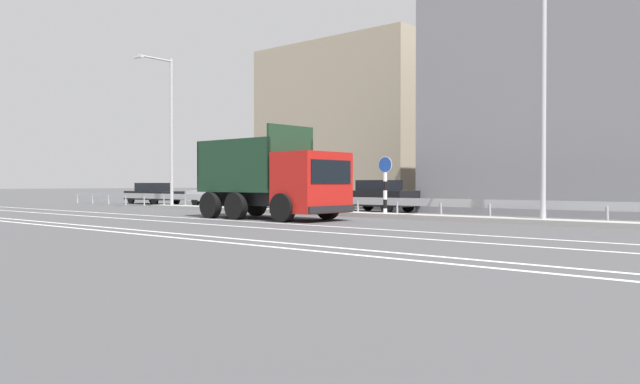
# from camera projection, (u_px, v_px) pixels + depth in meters

# --- Properties ---
(ground_plane) EXTENTS (320.00, 320.00, 0.00)m
(ground_plane) POSITION_uv_depth(u_px,v_px,m) (325.00, 219.00, 24.47)
(ground_plane) COLOR #424244
(lane_strip_0) EXTENTS (53.34, 0.16, 0.01)m
(lane_strip_0) POSITION_uv_depth(u_px,v_px,m) (236.00, 221.00, 23.17)
(lane_strip_0) COLOR silver
(lane_strip_0) RESTS_ON ground_plane
(lane_strip_1) EXTENTS (53.34, 0.16, 0.01)m
(lane_strip_1) POSITION_uv_depth(u_px,v_px,m) (193.00, 223.00, 21.70)
(lane_strip_1) COLOR silver
(lane_strip_1) RESTS_ON ground_plane
(lane_strip_2) EXTENTS (53.34, 0.16, 0.01)m
(lane_strip_2) POSITION_uv_depth(u_px,v_px,m) (113.00, 228.00, 19.41)
(lane_strip_2) COLOR silver
(lane_strip_2) RESTS_ON ground_plane
(lane_strip_3) EXTENTS (53.34, 0.16, 0.01)m
(lane_strip_3) POSITION_uv_depth(u_px,v_px,m) (89.00, 229.00, 18.80)
(lane_strip_3) COLOR silver
(lane_strip_3) RESTS_ON ground_plane
(median_island) EXTENTS (29.34, 1.10, 0.18)m
(median_island) POSITION_uv_depth(u_px,v_px,m) (361.00, 214.00, 26.22)
(median_island) COLOR gray
(median_island) RESTS_ON ground_plane
(median_guardrail) EXTENTS (53.34, 0.09, 0.78)m
(median_guardrail) POSITION_uv_depth(u_px,v_px,m) (377.00, 202.00, 27.08)
(median_guardrail) COLOR #9EA0A5
(median_guardrail) RESTS_ON ground_plane
(dump_truck) EXTENTS (6.36, 2.84, 3.61)m
(dump_truck) POSITION_uv_depth(u_px,v_px,m) (285.00, 186.00, 23.96)
(dump_truck) COLOR red
(dump_truck) RESTS_ON ground_plane
(median_road_sign) EXTENTS (0.67, 0.16, 2.49)m
(median_road_sign) POSITION_uv_depth(u_px,v_px,m) (385.00, 186.00, 25.39)
(median_road_sign) COLOR white
(median_road_sign) RESTS_ON ground_plane
(street_lamp_0) EXTENTS (0.71, 2.41, 8.45)m
(street_lamp_0) POSITION_uv_depth(u_px,v_px,m) (169.00, 124.00, 35.11)
(street_lamp_0) COLOR #ADADB2
(street_lamp_0) RESTS_ON ground_plane
(street_lamp_1) EXTENTS (0.71, 2.41, 9.20)m
(street_lamp_1) POSITION_uv_depth(u_px,v_px,m) (541.00, 73.00, 21.04)
(street_lamp_1) COLOR #ADADB2
(street_lamp_1) RESTS_ON ground_plane
(parked_car_0) EXTENTS (4.76, 1.96, 1.44)m
(parked_car_0) POSITION_uv_depth(u_px,v_px,m) (153.00, 193.00, 42.41)
(parked_car_0) COLOR black
(parked_car_0) RESTS_ON ground_plane
(parked_car_1) EXTENTS (4.62, 1.94, 1.41)m
(parked_car_1) POSITION_uv_depth(u_px,v_px,m) (221.00, 194.00, 38.67)
(parked_car_1) COLOR silver
(parked_car_1) RESTS_ON ground_plane
(parked_car_2) EXTENTS (4.68, 2.08, 1.24)m
(parked_car_2) POSITION_uv_depth(u_px,v_px,m) (285.00, 197.00, 34.17)
(parked_car_2) COLOR #A3A3A8
(parked_car_2) RESTS_ON ground_plane
(parked_car_3) EXTENTS (4.04, 2.00, 1.56)m
(parked_car_3) POSITION_uv_depth(u_px,v_px,m) (377.00, 196.00, 30.52)
(parked_car_3) COLOR black
(parked_car_3) RESTS_ON ground_plane
(background_building_0) EXTENTS (13.18, 8.81, 11.30)m
(background_building_0) POSITION_uv_depth(u_px,v_px,m) (359.00, 126.00, 45.78)
(background_building_0) COLOR tan
(background_building_0) RESTS_ON ground_plane
(background_building_1) EXTENTS (12.62, 15.89, 11.11)m
(background_building_1) POSITION_uv_depth(u_px,v_px,m) (606.00, 102.00, 31.69)
(background_building_1) COLOR gray
(background_building_1) RESTS_ON ground_plane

